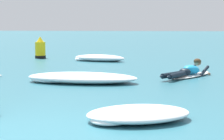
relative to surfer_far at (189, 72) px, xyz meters
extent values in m
plane|color=#2D6B7A|center=(-2.43, 3.33, -0.14)|extent=(120.00, 120.00, 0.00)
ellipsoid|color=white|center=(0.06, 0.10, -0.11)|extent=(1.49, 2.05, 0.07)
ellipsoid|color=white|center=(0.55, 0.95, -0.10)|extent=(0.26, 0.27, 0.06)
ellipsoid|color=#1E9EDB|center=(0.08, 0.14, 0.06)|extent=(0.68, 0.77, 0.35)
ellipsoid|color=black|center=(-0.11, -0.19, 0.03)|extent=(0.43, 0.41, 0.20)
cylinder|color=black|center=(-0.48, -0.66, 0.00)|extent=(0.60, 0.81, 0.14)
ellipsoid|color=black|center=(-0.72, -1.03, 0.00)|extent=(0.20, 0.24, 0.08)
cylinder|color=black|center=(-0.34, -0.74, 0.00)|extent=(0.52, 0.85, 0.14)
ellipsoid|color=black|center=(-0.54, -1.14, 0.00)|extent=(0.20, 0.24, 0.08)
cylinder|color=black|center=(0.07, 0.57, -0.02)|extent=(0.37, 0.55, 0.33)
sphere|color=#8C6647|center=(0.27, 0.90, -0.12)|extent=(0.09, 0.09, 0.09)
cylinder|color=black|center=(0.45, 0.33, -0.02)|extent=(0.37, 0.55, 0.33)
sphere|color=#8C6647|center=(0.63, 0.64, -0.12)|extent=(0.09, 0.09, 0.09)
sphere|color=#8C6647|center=(0.28, 0.48, 0.24)|extent=(0.21, 0.21, 0.21)
ellipsoid|color=#47331E|center=(0.27, 0.46, 0.27)|extent=(0.29, 0.28, 0.16)
ellipsoid|color=white|center=(-2.76, -1.51, -0.01)|extent=(2.92, 1.34, 0.26)
ellipsoid|color=white|center=(-2.03, -1.37, -0.05)|extent=(1.11, 0.76, 0.19)
ellipsoid|color=white|center=(-3.62, -1.59, -0.07)|extent=(1.16, 0.89, 0.15)
ellipsoid|color=white|center=(-3.28, 4.63, -0.01)|extent=(2.24, 1.36, 0.27)
ellipsoid|color=white|center=(-2.74, 4.62, -0.05)|extent=(0.84, 0.62, 0.19)
ellipsoid|color=white|center=(-3.91, 4.71, -0.07)|extent=(0.78, 0.46, 0.15)
ellipsoid|color=white|center=(-1.03, -5.63, -0.03)|extent=(1.97, 1.69, 0.22)
ellipsoid|color=white|center=(-0.71, -5.32, -0.06)|extent=(0.61, 0.58, 0.15)
ellipsoid|color=white|center=(-1.45, -5.93, -0.08)|extent=(0.80, 0.79, 0.12)
cylinder|color=yellow|center=(-6.01, 5.69, 0.21)|extent=(0.44, 0.44, 0.70)
cone|color=yellow|center=(-6.01, 5.69, 0.68)|extent=(0.31, 0.31, 0.24)
cylinder|color=black|center=(-6.01, 5.69, -0.08)|extent=(0.46, 0.46, 0.12)
camera|label=1|loc=(-0.58, -12.37, 1.40)|focal=69.91mm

